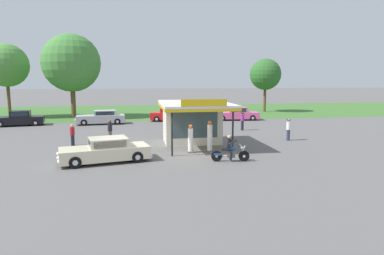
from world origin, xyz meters
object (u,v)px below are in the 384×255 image
object	(u,v)px
featured_classic_sedan	(106,151)
parked_car_back_row_centre	(236,114)
parked_car_back_row_right	(171,115)
bystander_strolling_foreground	(110,130)
gas_pump_nearside	(191,140)
bystander_leaning_by_kiosk	(72,134)
gas_pump_offside	(210,138)
parked_car_back_row_centre_right	(19,119)
parked_car_back_row_left	(102,118)
motorcycle_with_rider	(230,151)
bystander_admiring_sedan	(288,129)
bystander_standing_back_lot	(242,121)

from	to	relation	value
featured_classic_sedan	parked_car_back_row_centre	world-z (taller)	parked_car_back_row_centre
parked_car_back_row_right	bystander_strolling_foreground	size ratio (longest dim) A/B	2.89
gas_pump_nearside	bystander_leaning_by_kiosk	size ratio (longest dim) A/B	1.19
parked_car_back_row_centre	parked_car_back_row_right	bearing A→B (deg)	178.05
gas_pump_offside	gas_pump_nearside	bearing A→B (deg)	-179.99
bystander_strolling_foreground	parked_car_back_row_centre_right	bearing A→B (deg)	131.79
parked_car_back_row_left	motorcycle_with_rider	bearing A→B (deg)	-63.41
parked_car_back_row_centre	bystander_strolling_foreground	xyz separation A→B (m)	(-13.63, -12.39, 0.26)
parked_car_back_row_centre	parked_car_back_row_left	size ratio (longest dim) A/B	1.04
gas_pump_offside	featured_classic_sedan	bearing A→B (deg)	-165.40
gas_pump_nearside	motorcycle_with_rider	bearing A→B (deg)	-55.85
parked_car_back_row_centre	parked_car_back_row_right	xyz separation A→B (m)	(-7.71, 0.26, 0.02)
featured_classic_sedan	bystander_strolling_foreground	size ratio (longest dim) A/B	3.10
bystander_admiring_sedan	bystander_strolling_foreground	world-z (taller)	bystander_strolling_foreground
parked_car_back_row_centre_right	bystander_strolling_foreground	distance (m)	15.08
gas_pump_nearside	bystander_leaning_by_kiosk	bearing A→B (deg)	155.84
featured_classic_sedan	parked_car_back_row_centre_right	bearing A→B (deg)	120.53
featured_classic_sedan	parked_car_back_row_right	xyz separation A→B (m)	(5.72, 18.77, 0.05)
motorcycle_with_rider	parked_car_back_row_centre	world-z (taller)	motorcycle_with_rider
parked_car_back_row_centre_right	bystander_standing_back_lot	world-z (taller)	bystander_standing_back_lot
parked_car_back_row_centre_right	bystander_leaning_by_kiosk	size ratio (longest dim) A/B	3.28
parked_car_back_row_centre	parked_car_back_row_centre_right	distance (m)	23.70
gas_pump_nearside	parked_car_back_row_centre	bearing A→B (deg)	64.20
bystander_leaning_by_kiosk	gas_pump_offside	bearing A→B (deg)	-21.14
gas_pump_nearside	bystander_admiring_sedan	distance (m)	8.89
parked_car_back_row_left	parked_car_back_row_right	xyz separation A→B (m)	(7.66, 1.58, 0.01)
bystander_strolling_foreground	bystander_standing_back_lot	bearing A→B (deg)	20.63
motorcycle_with_rider	parked_car_back_row_centre	bearing A→B (deg)	72.37
parked_car_back_row_centre_right	parked_car_back_row_right	xyz separation A→B (m)	(15.97, 1.40, 0.01)
gas_pump_nearside	bystander_standing_back_lot	bearing A→B (deg)	54.41
parked_car_back_row_centre_right	parked_car_back_row_left	distance (m)	8.31
parked_car_back_row_centre	bystander_leaning_by_kiosk	bearing A→B (deg)	-141.01
parked_car_back_row_centre_right	featured_classic_sedan	bearing A→B (deg)	-59.47
gas_pump_offside	featured_classic_sedan	distance (m)	6.84
parked_car_back_row_centre	parked_car_back_row_centre_right	bearing A→B (deg)	-177.24
parked_car_back_row_right	bystander_standing_back_lot	world-z (taller)	bystander_standing_back_lot
gas_pump_offside	featured_classic_sedan	size ratio (longest dim) A/B	0.38
featured_classic_sedan	parked_car_back_row_centre_right	xyz separation A→B (m)	(-10.25, 17.37, 0.04)
motorcycle_with_rider	parked_car_back_row_centre_right	xyz separation A→B (m)	(-17.45, 18.44, 0.04)
motorcycle_with_rider	featured_classic_sedan	distance (m)	7.29
motorcycle_with_rider	parked_car_back_row_right	size ratio (longest dim) A/B	0.44
parked_car_back_row_centre	bystander_admiring_sedan	size ratio (longest dim) A/B	3.29
parked_car_back_row_centre_right	parked_car_back_row_right	bearing A→B (deg)	5.03
bystander_leaning_by_kiosk	motorcycle_with_rider	bearing A→B (deg)	-32.72
parked_car_back_row_centre	parked_car_back_row_centre_right	world-z (taller)	parked_car_back_row_centre_right
featured_classic_sedan	bystander_leaning_by_kiosk	bearing A→B (deg)	117.66
bystander_standing_back_lot	bystander_strolling_foreground	size ratio (longest dim) A/B	0.96
parked_car_back_row_centre_right	bystander_leaning_by_kiosk	bearing A→B (deg)	-58.23
motorcycle_with_rider	parked_car_back_row_left	bearing A→B (deg)	116.59
bystander_standing_back_lot	parked_car_back_row_right	bearing A→B (deg)	125.97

